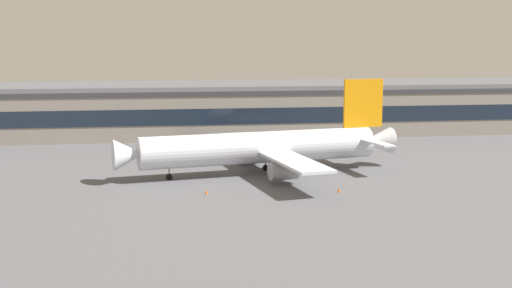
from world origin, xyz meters
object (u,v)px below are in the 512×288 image
(belt_loader, at_px, (199,140))
(traffic_cone_1, at_px, (339,190))
(crew_van, at_px, (245,143))
(airliner, at_px, (264,147))
(traffic_cone_0, at_px, (206,192))

(belt_loader, xyz_separation_m, traffic_cone_1, (19.45, -53.19, -0.82))
(crew_van, bearing_deg, belt_loader, 140.60)
(airliner, relative_size, belt_loader, 8.09)
(airliner, xyz_separation_m, belt_loader, (-9.66, 36.20, -3.80))
(airliner, relative_size, traffic_cone_1, 81.43)
(airliner, xyz_separation_m, crew_van, (0.15, 28.14, -3.49))
(airliner, height_order, belt_loader, airliner)
(crew_van, height_order, traffic_cone_0, crew_van)
(traffic_cone_0, bearing_deg, traffic_cone_1, -4.73)
(traffic_cone_1, bearing_deg, crew_van, 102.06)
(crew_van, distance_m, traffic_cone_1, 46.17)
(airliner, xyz_separation_m, traffic_cone_1, (9.79, -16.99, -4.62))
(traffic_cone_1, bearing_deg, belt_loader, 110.08)
(belt_loader, relative_size, traffic_cone_1, 10.07)
(airliner, height_order, crew_van, airliner)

